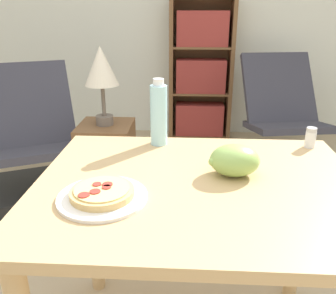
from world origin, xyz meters
The scene contains 11 objects.
wall_back centered at (0.00, 2.62, 1.30)m, with size 8.00×0.05×2.60m.
dining_table centered at (0.05, -0.03, 0.63)m, with size 1.02×0.79×0.75m.
pizza_on_plate centered at (-0.22, -0.15, 0.76)m, with size 0.25×0.25×0.04m.
grape_bunch centered at (0.16, 0.03, 0.80)m, with size 0.16×0.12×0.10m.
drink_bottle centered at (-0.10, 0.29, 0.87)m, with size 0.07×0.07×0.26m.
salt_shaker centered at (0.48, 0.29, 0.78)m, with size 0.04×0.04×0.08m.
lounge_chair_near centered at (-1.05, 1.20, 0.29)m, with size 0.81×0.93×0.88m.
lounge_chair_far centered at (0.80, 1.84, 0.29)m, with size 0.68×0.84×0.88m.
bookshelf centered at (0.13, 2.46, 0.64)m, with size 0.60×0.27×1.34m.
side_table centered at (-0.51, 1.12, 0.27)m, with size 0.34×0.34×0.55m.
table_lamp centered at (-0.51, 1.12, 0.89)m, with size 0.21×0.21×0.49m.
Camera 1 is at (0.01, -1.01, 1.25)m, focal length 38.00 mm.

